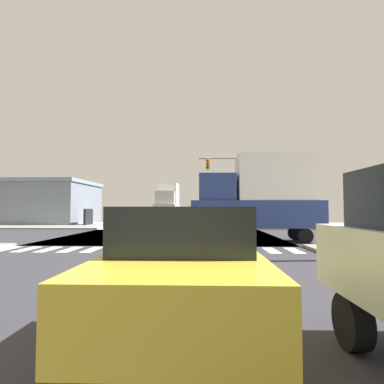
{
  "coord_description": "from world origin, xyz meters",
  "views": [
    {
      "loc": [
        2.24,
        -21.67,
        1.86
      ],
      "look_at": [
        1.17,
        9.39,
        3.44
      ],
      "focal_mm": 30.0,
      "sensor_mm": 36.0,
      "label": 1
    }
  ],
  "objects_px": {
    "box_truck_leading_2": "(168,202)",
    "box_truck_farside_1": "(259,196)",
    "sedan_queued_2": "(185,264)",
    "sedan_outer_4": "(175,213)",
    "traffic_signal_mast": "(244,173)",
    "sedan_nearside_1": "(159,213)",
    "street_lamp": "(249,181)",
    "bank_building": "(24,203)"
  },
  "relations": [
    {
      "from": "box_truck_leading_2",
      "to": "sedan_outer_4",
      "type": "relative_size",
      "value": 1.67
    },
    {
      "from": "sedan_nearside_1",
      "to": "box_truck_leading_2",
      "type": "relative_size",
      "value": 0.6
    },
    {
      "from": "street_lamp",
      "to": "box_truck_leading_2",
      "type": "xyz_separation_m",
      "value": [
        -9.88,
        -0.98,
        -2.61
      ]
    },
    {
      "from": "sedan_nearside_1",
      "to": "box_truck_farside_1",
      "type": "relative_size",
      "value": 0.6
    },
    {
      "from": "street_lamp",
      "to": "sedan_queued_2",
      "type": "xyz_separation_m",
      "value": [
        -5.88,
        -34.9,
        -4.05
      ]
    },
    {
      "from": "traffic_signal_mast",
      "to": "sedan_nearside_1",
      "type": "distance_m",
      "value": 25.57
    },
    {
      "from": "sedan_queued_2",
      "to": "box_truck_leading_2",
      "type": "relative_size",
      "value": 0.6
    },
    {
      "from": "street_lamp",
      "to": "bank_building",
      "type": "xyz_separation_m",
      "value": [
        -26.96,
        -1.8,
        -2.63
      ]
    },
    {
      "from": "sedan_outer_4",
      "to": "traffic_signal_mast",
      "type": "bearing_deg",
      "value": 113.59
    },
    {
      "from": "sedan_nearside_1",
      "to": "sedan_queued_2",
      "type": "bearing_deg",
      "value": 98.34
    },
    {
      "from": "bank_building",
      "to": "sedan_outer_4",
      "type": "xyz_separation_m",
      "value": [
        17.08,
        10.3,
        -1.42
      ]
    },
    {
      "from": "sedan_nearside_1",
      "to": "box_truck_leading_2",
      "type": "distance_m",
      "value": 14.21
    },
    {
      "from": "street_lamp",
      "to": "sedan_nearside_1",
      "type": "bearing_deg",
      "value": 135.11
    },
    {
      "from": "box_truck_farside_1",
      "to": "sedan_outer_4",
      "type": "xyz_separation_m",
      "value": [
        -7.42,
        29.57,
        -1.45
      ]
    },
    {
      "from": "sedan_queued_2",
      "to": "box_truck_farside_1",
      "type": "bearing_deg",
      "value": 76.11
    },
    {
      "from": "street_lamp",
      "to": "bank_building",
      "type": "relative_size",
      "value": 0.51
    },
    {
      "from": "sedan_nearside_1",
      "to": "bank_building",
      "type": "bearing_deg",
      "value": 46.12
    },
    {
      "from": "traffic_signal_mast",
      "to": "street_lamp",
      "type": "xyz_separation_m",
      "value": [
        1.85,
        9.9,
        0.09
      ]
    },
    {
      "from": "street_lamp",
      "to": "sedan_outer_4",
      "type": "xyz_separation_m",
      "value": [
        -9.88,
        8.5,
        -4.05
      ]
    },
    {
      "from": "sedan_queued_2",
      "to": "sedan_outer_4",
      "type": "relative_size",
      "value": 1.0
    },
    {
      "from": "street_lamp",
      "to": "box_truck_farside_1",
      "type": "xyz_separation_m",
      "value": [
        -2.47,
        -21.07,
        -2.61
      ]
    },
    {
      "from": "bank_building",
      "to": "traffic_signal_mast",
      "type": "bearing_deg",
      "value": -17.86
    },
    {
      "from": "traffic_signal_mast",
      "to": "bank_building",
      "type": "distance_m",
      "value": 26.5
    },
    {
      "from": "sedan_nearside_1",
      "to": "sedan_outer_4",
      "type": "bearing_deg",
      "value": 124.66
    },
    {
      "from": "box_truck_farside_1",
      "to": "sedan_queued_2",
      "type": "xyz_separation_m",
      "value": [
        -3.42,
        -13.83,
        -1.45
      ]
    },
    {
      "from": "box_truck_farside_1",
      "to": "sedan_queued_2",
      "type": "height_order",
      "value": "box_truck_farside_1"
    },
    {
      "from": "street_lamp",
      "to": "box_truck_leading_2",
      "type": "height_order",
      "value": "street_lamp"
    },
    {
      "from": "sedan_queued_2",
      "to": "sedan_outer_4",
      "type": "distance_m",
      "value": 43.57
    },
    {
      "from": "traffic_signal_mast",
      "to": "sedan_outer_4",
      "type": "xyz_separation_m",
      "value": [
        -8.03,
        18.39,
        -3.96
      ]
    },
    {
      "from": "street_lamp",
      "to": "box_truck_farside_1",
      "type": "relative_size",
      "value": 1.21
    },
    {
      "from": "sedan_nearside_1",
      "to": "street_lamp",
      "type": "bearing_deg",
      "value": 135.11
    },
    {
      "from": "box_truck_leading_2",
      "to": "box_truck_farside_1",
      "type": "bearing_deg",
      "value": 110.27
    },
    {
      "from": "sedan_nearside_1",
      "to": "box_truck_leading_2",
      "type": "height_order",
      "value": "box_truck_leading_2"
    },
    {
      "from": "bank_building",
      "to": "sedan_nearside_1",
      "type": "distance_m",
      "value": 20.36
    },
    {
      "from": "street_lamp",
      "to": "box_truck_farside_1",
      "type": "bearing_deg",
      "value": -96.67
    },
    {
      "from": "traffic_signal_mast",
      "to": "street_lamp",
      "type": "height_order",
      "value": "street_lamp"
    },
    {
      "from": "traffic_signal_mast",
      "to": "sedan_queued_2",
      "type": "height_order",
      "value": "traffic_signal_mast"
    },
    {
      "from": "bank_building",
      "to": "box_truck_farside_1",
      "type": "bearing_deg",
      "value": -38.19
    },
    {
      "from": "box_truck_leading_2",
      "to": "sedan_outer_4",
      "type": "xyz_separation_m",
      "value": [
        0.0,
        9.48,
        -1.45
      ]
    },
    {
      "from": "traffic_signal_mast",
      "to": "box_truck_leading_2",
      "type": "xyz_separation_m",
      "value": [
        -8.03,
        8.91,
        -2.51
      ]
    },
    {
      "from": "box_truck_leading_2",
      "to": "sedan_nearside_1",
      "type": "bearing_deg",
      "value": -77.75
    },
    {
      "from": "sedan_nearside_1",
      "to": "sedan_outer_4",
      "type": "relative_size",
      "value": 1.0
    }
  ]
}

